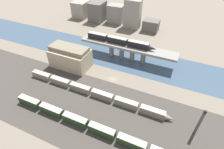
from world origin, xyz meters
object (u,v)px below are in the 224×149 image
at_px(train_on_bridge, 119,41).
at_px(train_yard_mid, 94,93).
at_px(signal_tower, 200,123).
at_px(warehouse_building, 70,57).
at_px(train_yard_near, 119,138).

bearing_deg(train_on_bridge, train_yard_mid, -87.46).
bearing_deg(train_yard_mid, signal_tower, -2.25).
height_order(train_on_bridge, warehouse_building, train_on_bridge).
distance_m(train_yard_mid, warehouse_building, 29.49).
height_order(train_yard_near, signal_tower, signal_tower).
bearing_deg(signal_tower, train_yard_near, -149.35).
bearing_deg(signal_tower, warehouse_building, 165.78).
distance_m(train_yard_near, warehouse_building, 56.66).
xyz_separation_m(train_on_bridge, warehouse_building, (-22.49, -21.01, -5.20)).
bearing_deg(train_yard_near, train_on_bridge, 112.41).
height_order(train_on_bridge, signal_tower, signal_tower).
relative_size(train_on_bridge, signal_tower, 3.23).
distance_m(train_on_bridge, train_yard_mid, 38.61).
relative_size(train_on_bridge, train_yard_near, 0.43).
xyz_separation_m(train_on_bridge, train_yard_mid, (1.65, -37.33, -9.74)).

